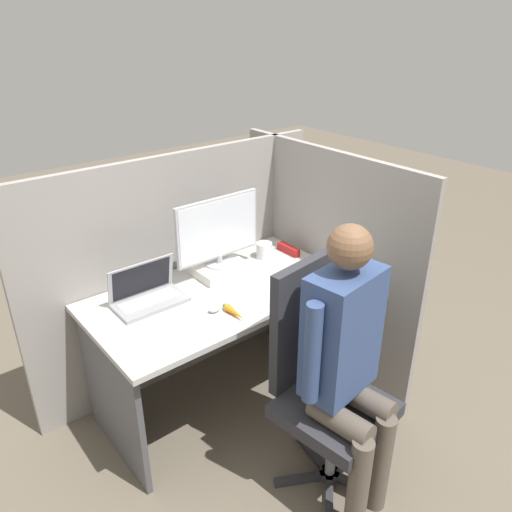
{
  "coord_description": "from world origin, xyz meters",
  "views": [
    {
      "loc": [
        -1.32,
        -1.55,
        2.08
      ],
      "look_at": [
        0.1,
        0.19,
        0.99
      ],
      "focal_mm": 35.0,
      "sensor_mm": 36.0,
      "label": 1
    }
  ],
  "objects_px": {
    "paper_box": "(220,268)",
    "office_chair": "(321,377)",
    "laptop": "(148,295)",
    "stapler": "(288,249)",
    "person": "(348,354)",
    "monitor": "(218,231)",
    "carrot_toy": "(235,313)",
    "coffee_mug": "(264,250)"
  },
  "relations": [
    {
      "from": "paper_box",
      "to": "stapler",
      "type": "height_order",
      "value": "paper_box"
    },
    {
      "from": "stapler",
      "to": "carrot_toy",
      "type": "relative_size",
      "value": 1.04
    },
    {
      "from": "monitor",
      "to": "laptop",
      "type": "height_order",
      "value": "monitor"
    },
    {
      "from": "office_chair",
      "to": "laptop",
      "type": "bearing_deg",
      "value": 118.34
    },
    {
      "from": "laptop",
      "to": "office_chair",
      "type": "bearing_deg",
      "value": -61.66
    },
    {
      "from": "monitor",
      "to": "stapler",
      "type": "distance_m",
      "value": 0.54
    },
    {
      "from": "carrot_toy",
      "to": "coffee_mug",
      "type": "height_order",
      "value": "coffee_mug"
    },
    {
      "from": "laptop",
      "to": "coffee_mug",
      "type": "height_order",
      "value": "laptop"
    },
    {
      "from": "stapler",
      "to": "carrot_toy",
      "type": "xyz_separation_m",
      "value": [
        -0.69,
        -0.37,
        -0.0
      ]
    },
    {
      "from": "laptop",
      "to": "person",
      "type": "bearing_deg",
      "value": -66.64
    },
    {
      "from": "stapler",
      "to": "coffee_mug",
      "type": "bearing_deg",
      "value": 162.92
    },
    {
      "from": "person",
      "to": "monitor",
      "type": "bearing_deg",
      "value": 86.89
    },
    {
      "from": "laptop",
      "to": "stapler",
      "type": "bearing_deg",
      "value": -0.98
    },
    {
      "from": "paper_box",
      "to": "laptop",
      "type": "relative_size",
      "value": 0.82
    },
    {
      "from": "paper_box",
      "to": "person",
      "type": "relative_size",
      "value": 0.22
    },
    {
      "from": "paper_box",
      "to": "monitor",
      "type": "bearing_deg",
      "value": 90.0
    },
    {
      "from": "stapler",
      "to": "laptop",
      "type": "bearing_deg",
      "value": 179.02
    },
    {
      "from": "paper_box",
      "to": "laptop",
      "type": "distance_m",
      "value": 0.48
    },
    {
      "from": "monitor",
      "to": "laptop",
      "type": "relative_size",
      "value": 1.45
    },
    {
      "from": "monitor",
      "to": "paper_box",
      "type": "bearing_deg",
      "value": -90.0
    },
    {
      "from": "office_chair",
      "to": "paper_box",
      "type": "bearing_deg",
      "value": 87.64
    },
    {
      "from": "carrot_toy",
      "to": "person",
      "type": "height_order",
      "value": "person"
    },
    {
      "from": "monitor",
      "to": "laptop",
      "type": "distance_m",
      "value": 0.53
    },
    {
      "from": "person",
      "to": "coffee_mug",
      "type": "relative_size",
      "value": 14.2
    },
    {
      "from": "person",
      "to": "coffee_mug",
      "type": "xyz_separation_m",
      "value": [
        0.38,
        1.01,
        0.0
      ]
    },
    {
      "from": "office_chair",
      "to": "coffee_mug",
      "type": "xyz_separation_m",
      "value": [
        0.36,
        0.85,
        0.24
      ]
    },
    {
      "from": "laptop",
      "to": "stapler",
      "type": "height_order",
      "value": "laptop"
    },
    {
      "from": "paper_box",
      "to": "carrot_toy",
      "type": "xyz_separation_m",
      "value": [
        -0.21,
        -0.42,
        -0.01
      ]
    },
    {
      "from": "person",
      "to": "stapler",
      "type": "bearing_deg",
      "value": 60.69
    },
    {
      "from": "laptop",
      "to": "office_chair",
      "type": "xyz_separation_m",
      "value": [
        0.44,
        -0.82,
        -0.23
      ]
    },
    {
      "from": "carrot_toy",
      "to": "office_chair",
      "type": "xyz_separation_m",
      "value": [
        0.17,
        -0.44,
        -0.21
      ]
    },
    {
      "from": "carrot_toy",
      "to": "person",
      "type": "xyz_separation_m",
      "value": [
        0.15,
        -0.59,
        0.03
      ]
    },
    {
      "from": "laptop",
      "to": "person",
      "type": "distance_m",
      "value": 1.06
    },
    {
      "from": "stapler",
      "to": "paper_box",
      "type": "bearing_deg",
      "value": 173.4
    },
    {
      "from": "monitor",
      "to": "person",
      "type": "bearing_deg",
      "value": -93.11
    },
    {
      "from": "paper_box",
      "to": "office_chair",
      "type": "height_order",
      "value": "office_chair"
    },
    {
      "from": "laptop",
      "to": "monitor",
      "type": "bearing_deg",
      "value": 5.08
    },
    {
      "from": "coffee_mug",
      "to": "stapler",
      "type": "bearing_deg",
      "value": -17.08
    },
    {
      "from": "office_chair",
      "to": "coffee_mug",
      "type": "bearing_deg",
      "value": 66.94
    },
    {
      "from": "monitor",
      "to": "office_chair",
      "type": "xyz_separation_m",
      "value": [
        -0.04,
        -0.86,
        -0.45
      ]
    },
    {
      "from": "paper_box",
      "to": "coffee_mug",
      "type": "bearing_deg",
      "value": -1.36
    },
    {
      "from": "carrot_toy",
      "to": "office_chair",
      "type": "bearing_deg",
      "value": -68.3
    }
  ]
}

